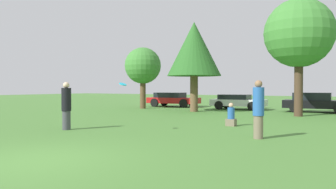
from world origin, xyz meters
The scene contains 11 objects.
ground_plane centered at (0.00, 0.00, 0.00)m, with size 120.00×120.00×0.00m, color #477A33.
person_thrower centered at (-3.63, 4.08, 0.93)m, with size 0.37×0.37×1.85m.
person_catcher centered at (3.36, 5.76, 0.95)m, with size 0.36×0.36×1.87m.
frisbee centered at (-1.27, 4.63, 1.76)m, with size 0.27×0.28×0.13m.
bystander_sitting centered at (1.37, 8.59, 0.41)m, with size 0.40×0.33×0.99m.
tree_0 centered at (-8.62, 15.95, 3.29)m, with size 2.81×2.81×4.74m.
tree_1 centered at (-3.76, 15.15, 4.20)m, with size 3.65×3.65×6.07m.
tree_2 centered at (2.95, 15.02, 4.67)m, with size 3.87×3.87×6.65m.
parked_car_red centered at (-7.85, 19.15, 0.65)m, with size 4.47×2.09×1.20m.
parked_car_white centered at (-2.01, 18.83, 0.60)m, with size 4.05×2.07×1.11m.
parked_car_black centered at (3.36, 18.79, 0.67)m, with size 4.26×2.10×1.29m.
Camera 1 is at (6.37, -4.61, 1.65)m, focal length 34.96 mm.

